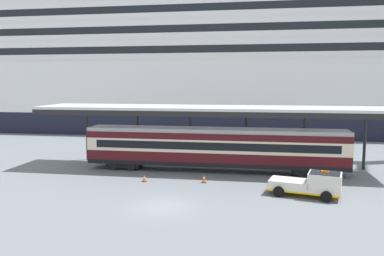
{
  "coord_description": "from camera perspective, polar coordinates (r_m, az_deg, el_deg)",
  "views": [
    {
      "loc": [
        6.16,
        -24.81,
        8.4
      ],
      "look_at": [
        0.68,
        7.86,
        4.5
      ],
      "focal_mm": 36.27,
      "sensor_mm": 36.0,
      "label": 1
    }
  ],
  "objects": [
    {
      "name": "traffic_cone_near",
      "position": [
        33.47,
        -7.03,
        -7.34
      ],
      "size": [
        0.36,
        0.36,
        0.61
      ],
      "color": "black",
      "rests_on": "ground"
    },
    {
      "name": "platform_canopy",
      "position": [
        36.78,
        3.43,
        2.69
      ],
      "size": [
        34.11,
        6.04,
        6.12
      ],
      "color": "silver",
      "rests_on": "ground"
    },
    {
      "name": "cruise_ship",
      "position": [
        69.64,
        15.5,
        8.88
      ],
      "size": [
        178.15,
        22.44,
        32.69
      ],
      "color": "black",
      "rests_on": "ground"
    },
    {
      "name": "train_carriage",
      "position": [
        36.74,
        3.32,
        -2.83
      ],
      "size": [
        24.34,
        2.81,
        4.11
      ],
      "color": "black",
      "rests_on": "ground"
    },
    {
      "name": "service_truck",
      "position": [
        30.17,
        17.14,
        -7.81
      ],
      "size": [
        5.53,
        3.19,
        2.02
      ],
      "color": "silver",
      "rests_on": "ground"
    },
    {
      "name": "traffic_cone_mid",
      "position": [
        32.92,
        1.77,
        -7.43
      ],
      "size": [
        0.36,
        0.36,
        0.73
      ],
      "color": "black",
      "rests_on": "ground"
    },
    {
      "name": "quay_bollard",
      "position": [
        30.56,
        12.92,
        -8.41
      ],
      "size": [
        0.48,
        0.48,
        0.96
      ],
      "color": "black",
      "rests_on": "ground"
    },
    {
      "name": "ground_plane",
      "position": [
        26.91,
        -4.29,
        -11.5
      ],
      "size": [
        400.0,
        400.0,
        0.0
      ],
      "primitive_type": "plane",
      "color": "slate"
    }
  ]
}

